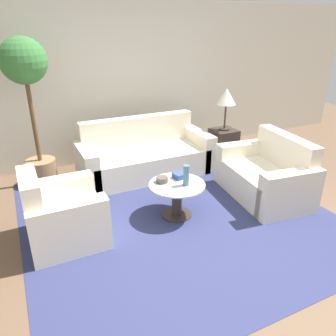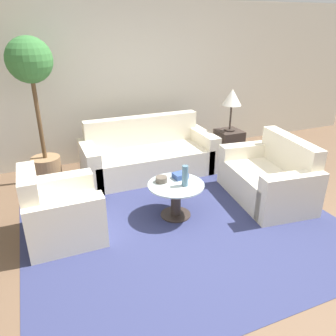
{
  "view_description": "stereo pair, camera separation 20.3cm",
  "coord_description": "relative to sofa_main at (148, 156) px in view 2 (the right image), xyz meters",
  "views": [
    {
      "loc": [
        -1.78,
        -2.38,
        2.21
      ],
      "look_at": [
        -0.14,
        1.02,
        0.55
      ],
      "focal_mm": 35.0,
      "sensor_mm": 36.0,
      "label": 1
    },
    {
      "loc": [
        -1.6,
        -2.46,
        2.21
      ],
      "look_at": [
        -0.14,
        1.02,
        0.55
      ],
      "focal_mm": 35.0,
      "sensor_mm": 36.0,
      "label": 2
    }
  ],
  "objects": [
    {
      "name": "book_stack",
      "position": [
        -0.01,
        -1.25,
        0.19
      ],
      "size": [
        0.19,
        0.16,
        0.07
      ],
      "rotation": [
        0.0,
        0.0,
        0.13
      ],
      "color": "#334C8C",
      "rests_on": "coffee_table"
    },
    {
      "name": "coffee_table",
      "position": [
        -0.13,
        -1.38,
        0.0
      ],
      "size": [
        0.69,
        0.69,
        0.44
      ],
      "color": "#332823",
      "rests_on": "ground_plane"
    },
    {
      "name": "sofa_main",
      "position": [
        0.0,
        0.0,
        0.0
      ],
      "size": [
        2.07,
        0.86,
        0.87
      ],
      "color": "beige",
      "rests_on": "ground_plane"
    },
    {
      "name": "table_lamp",
      "position": [
        1.38,
        -0.18,
        0.85
      ],
      "size": [
        0.31,
        0.31,
        0.68
      ],
      "color": "#332823",
      "rests_on": "side_table"
    },
    {
      "name": "bowl",
      "position": [
        -0.27,
        -1.26,
        0.19
      ],
      "size": [
        0.14,
        0.14,
        0.07
      ],
      "color": "brown",
      "rests_on": "coffee_table"
    },
    {
      "name": "armchair",
      "position": [
        -1.51,
        -1.28,
        0.0
      ],
      "size": [
        0.8,
        0.84,
        0.83
      ],
      "rotation": [
        0.0,
        0.0,
        1.58
      ],
      "color": "beige",
      "rests_on": "ground_plane"
    },
    {
      "name": "vase",
      "position": [
        -0.05,
        -1.46,
        0.29
      ],
      "size": [
        0.07,
        0.07,
        0.26
      ],
      "color": "slate",
      "rests_on": "coffee_table"
    },
    {
      "name": "wall_back",
      "position": [
        0.01,
        0.88,
        1.02
      ],
      "size": [
        10.0,
        0.06,
        2.6
      ],
      "color": "beige",
      "rests_on": "ground_plane"
    },
    {
      "name": "loveseat",
      "position": [
        1.25,
        -1.45,
        0.0
      ],
      "size": [
        0.97,
        1.4,
        0.85
      ],
      "rotation": [
        0.0,
        0.0,
        -1.69
      ],
      "color": "beige",
      "rests_on": "ground_plane"
    },
    {
      "name": "rug",
      "position": [
        -0.13,
        -1.38,
        -0.28
      ],
      "size": [
        3.64,
        3.6,
        0.01
      ],
      "color": "navy",
      "rests_on": "ground_plane"
    },
    {
      "name": "ground_plane",
      "position": [
        0.01,
        -2.16,
        -0.28
      ],
      "size": [
        14.0,
        14.0,
        0.0
      ],
      "primitive_type": "plane",
      "color": "brown"
    },
    {
      "name": "side_table",
      "position": [
        1.38,
        -0.18,
        0.02
      ],
      "size": [
        0.4,
        0.4,
        0.59
      ],
      "color": "#332823",
      "rests_on": "ground_plane"
    },
    {
      "name": "potted_plant",
      "position": [
        -1.53,
        0.31,
        1.13
      ],
      "size": [
        0.62,
        0.62,
        2.08
      ],
      "color": "#93704C",
      "rests_on": "ground_plane"
    }
  ]
}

